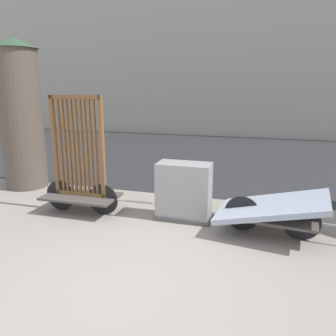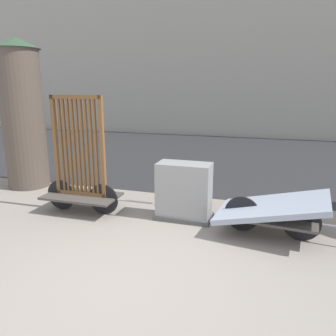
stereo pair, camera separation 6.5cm
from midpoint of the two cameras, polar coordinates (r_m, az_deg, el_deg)
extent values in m
plane|color=gray|center=(4.16, -8.30, -18.94)|extent=(60.00, 60.00, 0.00)
cube|color=#2D2D30|center=(11.32, 8.62, 2.20)|extent=(56.00, 9.08, 0.01)
cube|color=#4C4742|center=(6.25, -15.16, -4.77)|extent=(1.37, 0.76, 0.04)
cylinder|color=black|center=(6.05, -11.55, -5.40)|extent=(0.57, 0.04, 0.57)
cylinder|color=black|center=(6.50, -18.50, -4.51)|extent=(0.57, 0.04, 0.57)
cylinder|color=gray|center=(5.80, -6.37, -5.83)|extent=(0.70, 0.04, 0.03)
cube|color=brown|center=(6.24, -15.19, -4.30)|extent=(1.01, 0.08, 0.07)
cube|color=brown|center=(5.95, -16.26, 11.79)|extent=(1.01, 0.08, 0.07)
cube|color=brown|center=(6.29, -19.36, 3.70)|extent=(0.07, 0.07, 1.80)
cube|color=brown|center=(5.80, -11.75, 3.39)|extent=(0.07, 0.07, 1.80)
cube|color=brown|center=(6.22, -18.44, 3.66)|extent=(0.04, 0.05, 1.73)
cube|color=brown|center=(6.17, -17.77, 3.64)|extent=(0.04, 0.05, 1.73)
cube|color=brown|center=(6.13, -17.09, 3.61)|extent=(0.04, 0.05, 1.73)
cube|color=brown|center=(6.08, -16.41, 3.59)|extent=(0.04, 0.05, 1.73)
cube|color=brown|center=(6.03, -15.71, 3.56)|extent=(0.04, 0.05, 1.73)
cube|color=brown|center=(5.99, -15.00, 3.53)|extent=(0.04, 0.05, 1.73)
cube|color=brown|center=(5.94, -14.28, 3.50)|extent=(0.04, 0.05, 1.73)
cube|color=brown|center=(5.90, -13.55, 3.47)|extent=(0.04, 0.05, 1.73)
cube|color=brown|center=(5.86, -12.80, 3.44)|extent=(0.04, 0.05, 1.73)
cube|color=#4C4742|center=(5.37, 17.12, -8.03)|extent=(1.44, 0.89, 0.04)
cylinder|color=black|center=(5.36, 21.86, -8.70)|extent=(0.57, 0.10, 0.57)
cylinder|color=black|center=(5.43, 12.43, -7.70)|extent=(0.57, 0.10, 0.57)
cube|color=#9EA8BC|center=(5.31, 17.25, -6.40)|extent=(1.74, 1.26, 0.48)
cube|color=#4C4C4C|center=(5.84, 2.41, -8.38)|extent=(0.98, 0.53, 0.08)
cube|color=gray|center=(5.68, 2.46, -4.07)|extent=(0.92, 0.47, 1.00)
cylinder|color=brown|center=(8.11, -24.38, 7.54)|extent=(0.92, 0.92, 3.06)
cone|color=#335138|center=(8.14, -25.59, 19.15)|extent=(1.03, 1.03, 0.24)
camera|label=1|loc=(0.03, -90.35, -0.08)|focal=35.00mm
camera|label=2|loc=(0.03, 89.65, 0.08)|focal=35.00mm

